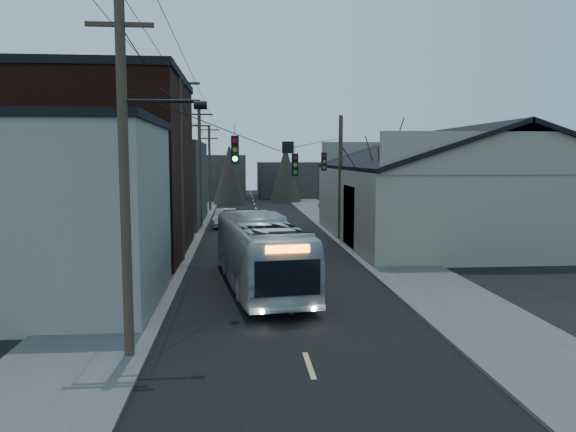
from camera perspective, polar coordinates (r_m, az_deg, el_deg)
name	(u,v)px	position (r m, az deg, el deg)	size (l,w,h in m)	color
ground	(320,397)	(14.04, 3.23, -17.87)	(160.00, 160.00, 0.00)	black
road_surface	(264,232)	(43.13, -2.47, -1.59)	(9.00, 110.00, 0.02)	black
sidewalk_left	(178,232)	(43.33, -11.09, -1.60)	(4.00, 110.00, 0.12)	#474744
sidewalk_right	(347,230)	(43.88, 6.04, -1.42)	(4.00, 110.00, 0.12)	#474744
building_clapboard	(50,215)	(22.96, -23.07, 0.05)	(8.00, 8.00, 7.00)	gray
building_brick	(95,169)	(33.71, -19.01, 4.49)	(10.00, 12.00, 10.00)	black
building_left_far	(149,183)	(49.35, -13.91, 3.26)	(9.00, 14.00, 7.00)	#302D27
warehouse	(454,201)	(40.65, 16.48, 1.52)	(16.16, 20.60, 7.73)	gray
building_far_left	(209,177)	(77.87, -8.05, 3.93)	(10.00, 12.00, 6.00)	#302D27
building_far_right	(299,179)	(83.25, 1.13, 3.77)	(12.00, 14.00, 5.00)	#302D27
bare_tree	(380,193)	(33.83, 9.35, 2.37)	(0.40, 0.40, 7.20)	black
utility_lines	(220,169)	(36.88, -6.95, 4.80)	(11.24, 45.28, 10.50)	#382B1E
bus	(260,253)	(24.41, -2.84, -3.73)	(2.63, 11.26, 3.14)	#AEB5BB
parked_car	(225,218)	(46.16, -6.37, -0.20)	(1.59, 4.56, 1.50)	#A2A3A9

